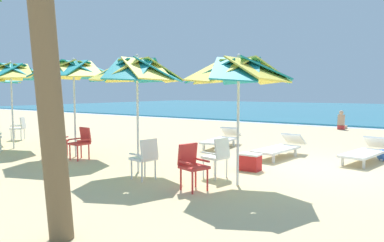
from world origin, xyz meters
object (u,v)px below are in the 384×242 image
Objects in this scene: beach_umbrella_0 at (239,72)px; plastic_chair_6 at (19,127)px; plastic_chair_2 at (145,156)px; plastic_chair_0 at (192,164)px; beach_ball at (383,155)px; plastic_chair_3 at (56,139)px; sun_lounger_2 at (222,139)px; beachgoer_seated at (342,123)px; beach_umbrella_3 at (11,72)px; beach_umbrella_1 at (137,71)px; cooler_box at (250,162)px; sun_lounger_0 at (366,151)px; plastic_chair_4 at (81,141)px; sun_lounger_1 at (280,147)px; plastic_chair_1 at (217,155)px; beach_umbrella_2 at (74,71)px.

beach_umbrella_0 is 2.96× the size of plastic_chair_6.
plastic_chair_2 is 1.00× the size of plastic_chair_6.
beach_ball is (2.53, 5.24, -0.34)m from plastic_chair_0.
plastic_chair_3 is 2.77× the size of beach_ball.
beachgoer_seated reaches higher than sun_lounger_2.
beach_umbrella_3 is 7.08m from sun_lounger_2.
beach_umbrella_1 is 3.32m from cooler_box.
beachgoer_seated reaches higher than plastic_chair_2.
plastic_chair_0 is 9.61m from plastic_chair_6.
plastic_chair_0 is 5.26m from sun_lounger_0.
sun_lounger_2 is (-2.16, 4.82, -0.22)m from plastic_chair_0.
beach_umbrella_1 is at bearing -133.87° from sun_lounger_0.
beach_umbrella_1 reaches higher than plastic_chair_4.
sun_lounger_1 reaches higher than cooler_box.
plastic_chair_1 is 1.14m from cooler_box.
plastic_chair_1 is 4.14m from plastic_chair_4.
plastic_chair_2 is 6.65m from beach_umbrella_3.
plastic_chair_3 is 5.48m from cooler_box.
plastic_chair_4 and plastic_chair_6 have the same top height.
sun_lounger_1 is 2.35m from sun_lounger_2.
beach_umbrella_3 reaches higher than sun_lounger_2.
plastic_chair_0 and plastic_chair_4 have the same top height.
beach_umbrella_2 is at bearing 4.49° from beach_umbrella_3.
beach_umbrella_0 is 1.17× the size of sun_lounger_1.
plastic_chair_1 and plastic_chair_2 have the same top height.
plastic_chair_4 is at bearing -20.57° from beach_umbrella_2.
plastic_chair_3 reaches higher than sun_lounger_2.
beach_umbrella_2 reaches higher than beachgoer_seated.
sun_lounger_2 is 3.53m from cooler_box.
beach_umbrella_3 reaches higher than beach_umbrella_1.
beach_umbrella_2 is at bearing -151.27° from sun_lounger_0.
beach_ball is (7.23, 4.25, -2.26)m from beach_umbrella_2.
plastic_chair_0 is at bearing -12.23° from plastic_chair_6.
cooler_box is 10.98m from beachgoer_seated.
beachgoer_seated is (-2.78, 7.87, 0.14)m from beach_ball.
plastic_chair_3 is 8.40m from sun_lounger_0.
plastic_chair_3 reaches higher than beach_ball.
beach_umbrella_1 is 1.21× the size of sun_lounger_2.
beach_umbrella_2 is at bearing -110.17° from beachgoer_seated.
beach_umbrella_0 is at bearing 1.65° from plastic_chair_3.
beach_umbrella_1 is at bearing -118.48° from sun_lounger_1.
beachgoer_seated reaches higher than cooler_box.
plastic_chair_0 reaches higher than sun_lounger_0.
plastic_chair_1 is 4.29m from sun_lounger_2.
plastic_chair_3 is 0.91m from plastic_chair_4.
beach_umbrella_1 reaches higher than plastic_chair_1.
sun_lounger_0 is 2.40× the size of beachgoer_seated.
plastic_chair_0 is at bearing -7.15° from plastic_chair_3.
beach_umbrella_3 is (-7.47, -0.30, 1.95)m from plastic_chair_1.
plastic_chair_0 is 13.12m from beachgoer_seated.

